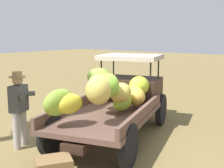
# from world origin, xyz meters

# --- Properties ---
(ground_plane) EXTENTS (60.00, 60.00, 0.00)m
(ground_plane) POSITION_xyz_m (0.00, 0.00, 0.00)
(ground_plane) COLOR olive
(truck) EXTENTS (4.66, 2.78, 1.85)m
(truck) POSITION_xyz_m (0.38, 0.07, 0.94)
(truck) COLOR #312018
(truck) RESTS_ON ground
(farmer) EXTENTS (0.56, 0.53, 1.62)m
(farmer) POSITION_xyz_m (-1.63, 1.17, 0.92)
(farmer) COLOR #B1AAA5
(farmer) RESTS_ON ground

